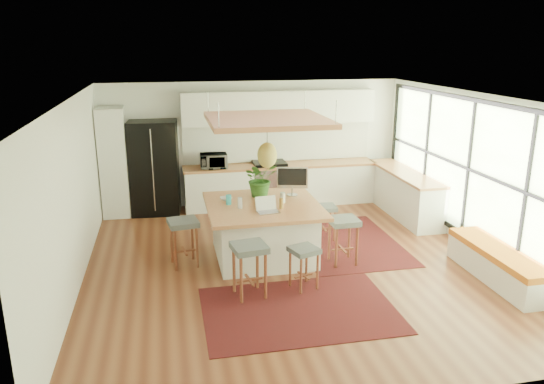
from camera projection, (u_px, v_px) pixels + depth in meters
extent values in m
plane|color=#602D1B|center=(290.00, 264.00, 8.51)|extent=(7.00, 7.00, 0.00)
plane|color=white|center=(292.00, 98.00, 7.76)|extent=(7.00, 7.00, 0.00)
plane|color=white|center=(253.00, 143.00, 11.43)|extent=(6.50, 0.00, 6.50)
plane|color=white|center=(380.00, 282.00, 4.85)|extent=(6.50, 0.00, 6.50)
plane|color=white|center=(73.00, 197.00, 7.51)|extent=(0.00, 7.00, 7.00)
plane|color=white|center=(478.00, 174.00, 8.77)|extent=(0.00, 7.00, 7.00)
cube|color=white|center=(114.00, 163.00, 10.62)|extent=(0.55, 0.60, 2.25)
cube|color=white|center=(281.00, 186.00, 11.49)|extent=(4.20, 0.60, 0.88)
cube|color=#AB633C|center=(281.00, 165.00, 11.36)|extent=(4.24, 0.64, 0.05)
cube|color=white|center=(278.00, 143.00, 11.52)|extent=(4.20, 0.02, 0.80)
cube|color=white|center=(280.00, 107.00, 11.14)|extent=(4.20, 0.34, 0.70)
cube|color=white|center=(404.00, 194.00, 10.84)|extent=(0.60, 2.50, 0.88)
cube|color=#AB633C|center=(406.00, 173.00, 10.71)|extent=(0.64, 2.54, 0.05)
cube|color=black|center=(299.00, 310.00, 7.05)|extent=(2.60, 1.80, 0.01)
cube|color=black|center=(346.00, 242.00, 9.43)|extent=(1.80, 2.60, 0.01)
imported|color=#A5A5AA|center=(214.00, 159.00, 10.96)|extent=(0.56, 0.32, 0.38)
imported|color=#1E4C19|center=(260.00, 182.00, 8.93)|extent=(0.80, 0.83, 0.50)
imported|color=beige|center=(226.00, 199.00, 8.77)|extent=(0.22, 0.22, 0.05)
cylinder|color=#36CADB|center=(229.00, 199.00, 8.52)|extent=(0.07, 0.07, 0.19)
cylinder|color=white|center=(240.00, 203.00, 8.31)|extent=(0.07, 0.07, 0.19)
cylinder|color=olive|center=(282.00, 203.00, 8.30)|extent=(0.07, 0.07, 0.19)
cylinder|color=beige|center=(283.00, 197.00, 8.65)|extent=(0.07, 0.07, 0.19)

